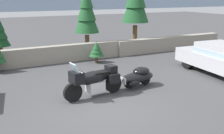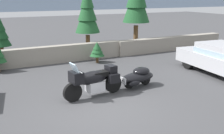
{
  "view_description": "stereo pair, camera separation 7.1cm",
  "coord_description": "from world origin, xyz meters",
  "px_view_note": "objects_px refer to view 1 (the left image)",
  "views": [
    {
      "loc": [
        -3.52,
        -7.37,
        3.48
      ],
      "look_at": [
        1.08,
        1.41,
        0.85
      ],
      "focal_mm": 43.19,
      "sensor_mm": 36.0,
      "label": 1
    },
    {
      "loc": [
        -3.45,
        -7.4,
        3.48
      ],
      "look_at": [
        1.08,
        1.41,
        0.85
      ],
      "focal_mm": 43.19,
      "sensor_mm": 36.0,
      "label": 2
    }
  ],
  "objects_px": {
    "car_shaped_trailer": "(138,76)",
    "pine_tree_far_right": "(86,10)",
    "sedan_at_right_edge": "(223,58)",
    "touring_motorcycle": "(94,80)"
  },
  "relations": [
    {
      "from": "sedan_at_right_edge",
      "to": "pine_tree_far_right",
      "type": "relative_size",
      "value": 1.09
    },
    {
      "from": "touring_motorcycle",
      "to": "car_shaped_trailer",
      "type": "distance_m",
      "value": 2.02
    },
    {
      "from": "touring_motorcycle",
      "to": "pine_tree_far_right",
      "type": "distance_m",
      "value": 7.16
    },
    {
      "from": "touring_motorcycle",
      "to": "car_shaped_trailer",
      "type": "xyz_separation_m",
      "value": [
        1.99,
        0.23,
        -0.21
      ]
    },
    {
      "from": "touring_motorcycle",
      "to": "sedan_at_right_edge",
      "type": "bearing_deg",
      "value": -1.53
    },
    {
      "from": "car_shaped_trailer",
      "to": "pine_tree_far_right",
      "type": "distance_m",
      "value": 6.6
    },
    {
      "from": "car_shaped_trailer",
      "to": "sedan_at_right_edge",
      "type": "distance_m",
      "value": 4.31
    },
    {
      "from": "car_shaped_trailer",
      "to": "sedan_at_right_edge",
      "type": "bearing_deg",
      "value": -5.32
    },
    {
      "from": "touring_motorcycle",
      "to": "pine_tree_far_right",
      "type": "relative_size",
      "value": 0.54
    },
    {
      "from": "touring_motorcycle",
      "to": "sedan_at_right_edge",
      "type": "xyz_separation_m",
      "value": [
        6.27,
        -0.17,
        0.15
      ]
    }
  ]
}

